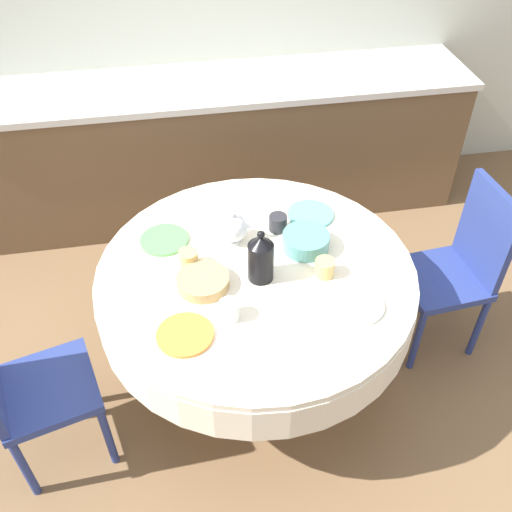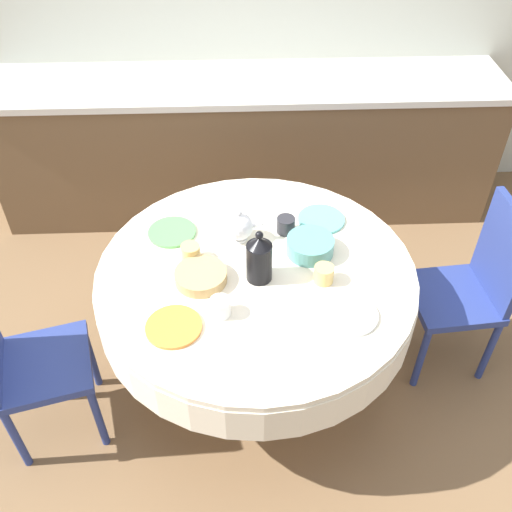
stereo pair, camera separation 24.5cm
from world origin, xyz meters
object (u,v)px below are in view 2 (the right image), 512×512
(chair_left, at_px, (472,283))
(teapot, at_px, (239,227))
(coffee_carafe, at_px, (259,259))
(chair_right, at_px, (19,358))

(chair_left, bearing_deg, teapot, 79.07)
(coffee_carafe, distance_m, teapot, 0.27)
(teapot, bearing_deg, coffee_carafe, -72.99)
(chair_left, distance_m, coffee_carafe, 1.10)
(chair_left, bearing_deg, coffee_carafe, 92.80)
(coffee_carafe, height_order, teapot, coffee_carafe)
(chair_left, bearing_deg, chair_right, 94.89)
(chair_left, distance_m, teapot, 1.16)
(chair_right, height_order, coffee_carafe, coffee_carafe)
(chair_right, relative_size, teapot, 5.31)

